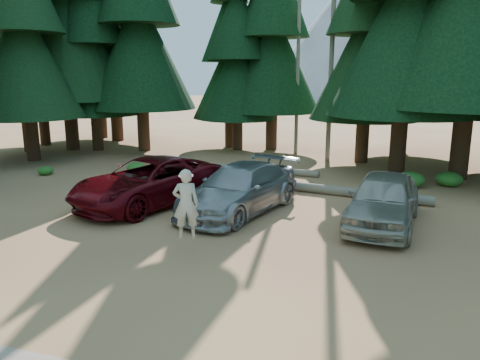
{
  "coord_description": "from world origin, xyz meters",
  "views": [
    {
      "loc": [
        3.72,
        -10.32,
        4.53
      ],
      "look_at": [
        -0.56,
        3.3,
        1.25
      ],
      "focal_mm": 35.0,
      "sensor_mm": 36.0,
      "label": 1
    }
  ],
  "objects_px": {
    "frisbee_player": "(186,204)",
    "log_left": "(239,168)",
    "silver_minivan_right": "(383,200)",
    "red_pickup": "(149,182)",
    "log_right": "(355,193)",
    "log_mid": "(279,171)",
    "silver_minivan_center": "(240,189)"
  },
  "relations": [
    {
      "from": "frisbee_player",
      "to": "log_left",
      "type": "distance_m",
      "value": 10.39
    },
    {
      "from": "silver_minivan_right",
      "to": "frisbee_player",
      "type": "xyz_separation_m",
      "value": [
        -4.73,
        -3.86,
        0.52
      ]
    },
    {
      "from": "log_mid",
      "to": "silver_minivan_right",
      "type": "bearing_deg",
      "value": -48.93
    },
    {
      "from": "silver_minivan_center",
      "to": "silver_minivan_right",
      "type": "xyz_separation_m",
      "value": [
        4.56,
        -0.09,
        0.03
      ]
    },
    {
      "from": "red_pickup",
      "to": "log_left",
      "type": "height_order",
      "value": "red_pickup"
    },
    {
      "from": "log_right",
      "to": "silver_minivan_center",
      "type": "bearing_deg",
      "value": -130.81
    },
    {
      "from": "silver_minivan_right",
      "to": "frisbee_player",
      "type": "distance_m",
      "value": 6.13
    },
    {
      "from": "silver_minivan_center",
      "to": "log_mid",
      "type": "relative_size",
      "value": 1.47
    },
    {
      "from": "silver_minivan_center",
      "to": "log_left",
      "type": "height_order",
      "value": "silver_minivan_center"
    },
    {
      "from": "silver_minivan_center",
      "to": "log_right",
      "type": "bearing_deg",
      "value": 54.97
    },
    {
      "from": "log_left",
      "to": "log_mid",
      "type": "distance_m",
      "value": 1.96
    },
    {
      "from": "silver_minivan_center",
      "to": "log_mid",
      "type": "distance_m",
      "value": 6.16
    },
    {
      "from": "silver_minivan_right",
      "to": "log_left",
      "type": "xyz_separation_m",
      "value": [
        -6.55,
        6.3,
        -0.64
      ]
    },
    {
      "from": "silver_minivan_right",
      "to": "log_right",
      "type": "height_order",
      "value": "silver_minivan_right"
    },
    {
      "from": "frisbee_player",
      "to": "log_mid",
      "type": "distance_m",
      "value": 10.15
    },
    {
      "from": "log_mid",
      "to": "log_right",
      "type": "bearing_deg",
      "value": -36.53
    },
    {
      "from": "frisbee_player",
      "to": "log_mid",
      "type": "relative_size",
      "value": 0.49
    },
    {
      "from": "red_pickup",
      "to": "log_mid",
      "type": "bearing_deg",
      "value": 82.07
    },
    {
      "from": "log_mid",
      "to": "red_pickup",
      "type": "bearing_deg",
      "value": -113.04
    },
    {
      "from": "silver_minivan_right",
      "to": "log_mid",
      "type": "xyz_separation_m",
      "value": [
        -4.59,
        6.22,
        -0.66
      ]
    },
    {
      "from": "red_pickup",
      "to": "log_mid",
      "type": "xyz_separation_m",
      "value": [
        3.26,
        6.22,
        -0.66
      ]
    },
    {
      "from": "silver_minivan_center",
      "to": "log_right",
      "type": "relative_size",
      "value": 0.97
    },
    {
      "from": "frisbee_player",
      "to": "log_left",
      "type": "xyz_separation_m",
      "value": [
        -1.82,
        10.16,
        -1.16
      ]
    },
    {
      "from": "log_left",
      "to": "log_mid",
      "type": "bearing_deg",
      "value": -12.19
    },
    {
      "from": "silver_minivan_center",
      "to": "frisbee_player",
      "type": "bearing_deg",
      "value": -77.73
    },
    {
      "from": "frisbee_player",
      "to": "log_left",
      "type": "relative_size",
      "value": 0.37
    },
    {
      "from": "silver_minivan_center",
      "to": "log_right",
      "type": "distance_m",
      "value": 4.68
    },
    {
      "from": "silver_minivan_right",
      "to": "log_left",
      "type": "relative_size",
      "value": 0.99
    },
    {
      "from": "red_pickup",
      "to": "log_right",
      "type": "relative_size",
      "value": 1.05
    },
    {
      "from": "red_pickup",
      "to": "log_right",
      "type": "height_order",
      "value": "red_pickup"
    },
    {
      "from": "silver_minivan_center",
      "to": "log_mid",
      "type": "bearing_deg",
      "value": 105.03
    },
    {
      "from": "silver_minivan_right",
      "to": "log_right",
      "type": "bearing_deg",
      "value": 114.04
    }
  ]
}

